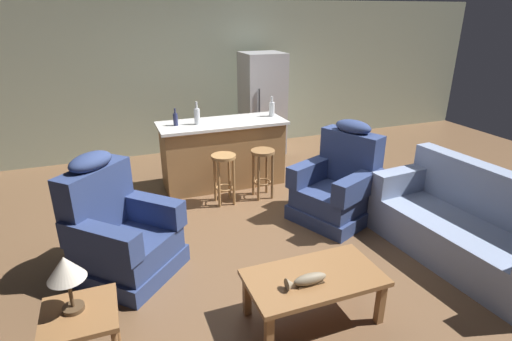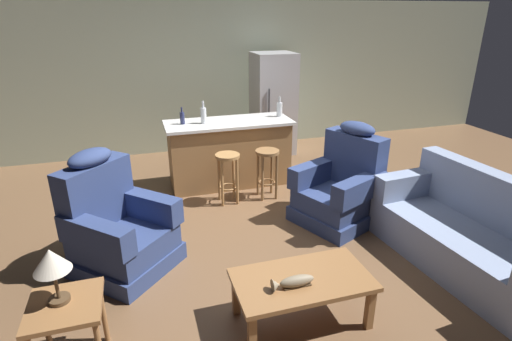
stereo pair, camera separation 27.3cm
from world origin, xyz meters
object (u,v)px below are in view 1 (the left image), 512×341
(fish_figurine, at_px, (306,280))
(bar_stool_right, at_px, (263,165))
(recliner_near_lamp, at_px, (119,233))
(bottle_tall_green, at_px, (197,116))
(couch, at_px, (468,228))
(bottle_wine_dark, at_px, (272,109))
(coffee_table, at_px, (314,281))
(bar_stool_left, at_px, (224,170))
(table_lamp, at_px, (66,271))
(refrigerator, at_px, (262,104))
(recliner_near_island, at_px, (338,186))
(bottle_short_amber, at_px, (175,119))
(kitchen_island, at_px, (223,153))
(end_table, at_px, (81,324))

(fish_figurine, distance_m, bar_stool_right, 2.51)
(recliner_near_lamp, relative_size, bottle_tall_green, 3.82)
(couch, relative_size, bottle_wine_dark, 6.71)
(couch, distance_m, recliner_near_lamp, 3.48)
(coffee_table, distance_m, bar_stool_left, 2.35)
(fish_figurine, bearing_deg, coffee_table, 34.54)
(table_lamp, distance_m, bar_stool_left, 2.87)
(coffee_table, distance_m, refrigerator, 4.38)
(couch, relative_size, bar_stool_right, 2.88)
(recliner_near_island, height_order, bottle_short_amber, recliner_near_island)
(table_lamp, bearing_deg, fish_figurine, -5.30)
(table_lamp, xyz_separation_m, kitchen_island, (1.88, 2.91, -0.39))
(recliner_near_lamp, bearing_deg, coffee_table, 3.23)
(coffee_table, distance_m, recliner_near_island, 1.87)
(bar_stool_right, bearing_deg, bottle_tall_green, 139.83)
(bar_stool_left, relative_size, bottle_short_amber, 2.86)
(bar_stool_left, distance_m, bottle_short_amber, 0.99)
(bar_stool_left, bearing_deg, kitchen_island, 74.70)
(coffee_table, relative_size, end_table, 1.96)
(fish_figurine, relative_size, kitchen_island, 0.19)
(couch, bearing_deg, end_table, -1.46)
(kitchen_island, distance_m, refrigerator, 1.67)
(fish_figurine, xyz_separation_m, couch, (2.02, 0.31, -0.12))
(fish_figurine, height_order, refrigerator, refrigerator)
(recliner_near_island, bearing_deg, bar_stool_left, -59.63)
(fish_figurine, bearing_deg, couch, 8.78)
(bar_stool_left, relative_size, bar_stool_right, 1.00)
(end_table, bearing_deg, fish_figurine, -4.11)
(fish_figurine, relative_size, recliner_near_island, 0.28)
(bar_stool_right, bearing_deg, refrigerator, 68.61)
(recliner_near_lamp, height_order, bottle_tall_green, bottle_tall_green)
(couch, xyz_separation_m, kitchen_island, (-1.78, 2.75, 0.14))
(recliner_near_island, bearing_deg, table_lamp, 2.44)
(end_table, relative_size, bar_stool_right, 0.82)
(bottle_wine_dark, bearing_deg, recliner_near_island, -81.46)
(bottle_tall_green, bearing_deg, couch, -51.96)
(recliner_near_island, distance_m, bottle_wine_dark, 1.69)
(bar_stool_left, xyz_separation_m, bottle_tall_green, (-0.18, 0.62, 0.60))
(recliner_near_lamp, xyz_separation_m, table_lamp, (-0.33, -1.18, 0.45))
(coffee_table, height_order, kitchen_island, kitchen_island)
(end_table, xyz_separation_m, bar_stool_left, (1.67, 2.32, 0.01))
(refrigerator, distance_m, bottle_tall_green, 1.90)
(couch, xyz_separation_m, bar_stool_right, (-1.41, 2.12, 0.13))
(coffee_table, xyz_separation_m, recliner_near_island, (1.14, 1.48, 0.06))
(fish_figurine, relative_size, refrigerator, 0.19)
(bar_stool_right, xyz_separation_m, bottle_short_amber, (-1.02, 0.66, 0.57))
(bar_stool_right, height_order, bottle_tall_green, bottle_tall_green)
(end_table, xyz_separation_m, kitchen_island, (1.85, 2.95, 0.02))
(kitchen_island, height_order, bar_stool_right, kitchen_island)
(couch, relative_size, recliner_near_lamp, 1.63)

